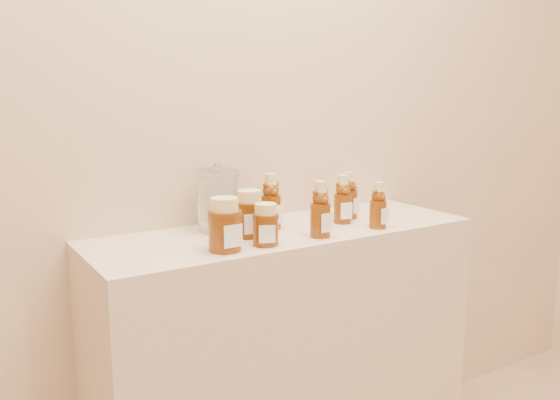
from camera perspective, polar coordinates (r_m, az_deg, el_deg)
wall_back at (r=1.92m, az=-2.71°, el=11.52°), size 3.50×0.02×2.70m
display_table at (r=1.96m, az=0.52°, el=-15.77°), size 1.20×0.40×0.90m
bear_bottle_back_left at (r=1.79m, az=-0.88°, el=0.23°), size 0.07×0.07×0.19m
bear_bottle_back_mid at (r=1.88m, az=6.06°, el=0.39°), size 0.07×0.07×0.17m
bear_bottle_back_right at (r=1.96m, az=6.66°, el=0.76°), size 0.08×0.08×0.17m
bear_bottle_front_left at (r=1.70m, az=3.91°, el=-0.54°), size 0.07×0.07×0.18m
bear_bottle_front_right at (r=1.83m, az=9.44°, el=-0.21°), size 0.06×0.06×0.16m
honey_jar_left at (r=1.56m, az=-5.35°, el=-2.35°), size 0.09×0.09×0.14m
honey_jar_back at (r=1.70m, az=-2.97°, el=-1.31°), size 0.11×0.11×0.14m
honey_jar_front at (r=1.61m, az=-1.39°, el=-2.36°), size 0.10×0.10×0.12m
glass_canister at (r=1.77m, az=-5.99°, el=0.20°), size 0.14×0.14×0.20m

